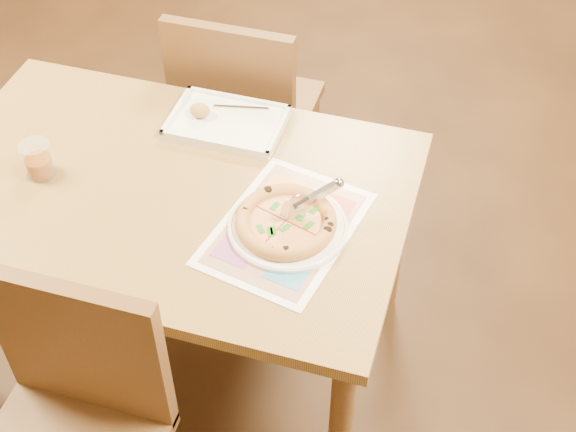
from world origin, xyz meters
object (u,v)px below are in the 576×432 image
(pizza, at_px, (286,222))
(appetizer_tray, at_px, (225,123))
(plate, at_px, (288,227))
(menu, at_px, (285,228))
(dining_table, at_px, (169,210))
(chair_near, at_px, (72,408))
(glass_tumbler, at_px, (38,161))
(chair_far, at_px, (241,101))
(pizza_cutter, at_px, (310,199))

(pizza, xyz_separation_m, appetizer_tray, (-0.29, 0.34, -0.02))
(plate, distance_m, menu, 0.01)
(appetizer_tray, bearing_deg, menu, -50.16)
(pizza, bearing_deg, menu, 132.43)
(menu, bearing_deg, appetizer_tray, 129.84)
(plate, bearing_deg, appetizer_tray, 130.50)
(dining_table, relative_size, chair_near, 2.77)
(appetizer_tray, xyz_separation_m, glass_tumbler, (-0.41, -0.33, 0.03))
(appetizer_tray, distance_m, glass_tumbler, 0.53)
(chair_near, distance_m, appetizer_tray, 0.91)
(chair_near, distance_m, plate, 0.67)
(pizza, bearing_deg, chair_far, 118.22)
(pizza_cutter, bearing_deg, chair_near, -163.57)
(dining_table, bearing_deg, appetizer_tray, 77.29)
(dining_table, xyz_separation_m, chair_far, (-0.00, 0.60, -0.07))
(pizza_cutter, bearing_deg, appetizer_tray, 99.17)
(chair_near, xyz_separation_m, menu, (0.35, 0.55, 0.16))
(pizza_cutter, height_order, menu, pizza_cutter)
(chair_far, height_order, appetizer_tray, chair_far)
(chair_near, bearing_deg, pizza_cutter, 55.19)
(dining_table, relative_size, pizza_cutter, 10.08)
(chair_far, distance_m, pizza, 0.77)
(dining_table, distance_m, chair_far, 0.61)
(glass_tumbler, relative_size, menu, 0.23)
(dining_table, bearing_deg, pizza, -9.06)
(menu, bearing_deg, pizza_cutter, 34.07)
(pizza, distance_m, menu, 0.03)
(plate, height_order, glass_tumbler, glass_tumbler)
(glass_tumbler, bearing_deg, pizza, -0.83)
(pizza_cutter, height_order, appetizer_tray, pizza_cutter)
(dining_table, xyz_separation_m, chair_near, (0.00, -0.60, -0.07))
(appetizer_tray, bearing_deg, pizza, -50.15)
(chair_near, relative_size, glass_tumbler, 4.59)
(pizza, bearing_deg, appetizer_tray, 129.85)
(chair_near, bearing_deg, dining_table, 90.00)
(chair_near, height_order, pizza_cutter, chair_near)
(dining_table, bearing_deg, chair_near, -90.00)
(appetizer_tray, relative_size, glass_tumbler, 3.18)
(plate, relative_size, glass_tumbler, 2.97)
(appetizer_tray, height_order, menu, appetizer_tray)
(chair_near, xyz_separation_m, glass_tumbler, (-0.34, 0.56, 0.20))
(chair_near, distance_m, pizza_cutter, 0.75)
(dining_table, height_order, plate, plate)
(dining_table, relative_size, menu, 2.93)
(chair_far, height_order, pizza, chair_far)
(appetizer_tray, bearing_deg, chair_far, 101.75)
(pizza, height_order, pizza_cutter, pizza_cutter)
(plate, xyz_separation_m, menu, (-0.01, 0.00, -0.01))
(pizza, bearing_deg, plate, 12.75)
(plate, xyz_separation_m, pizza_cutter, (0.05, 0.04, 0.08))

